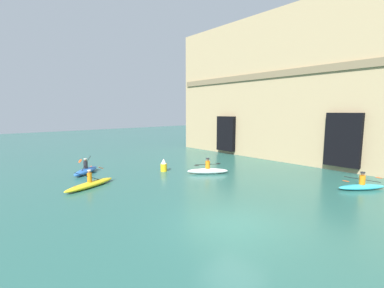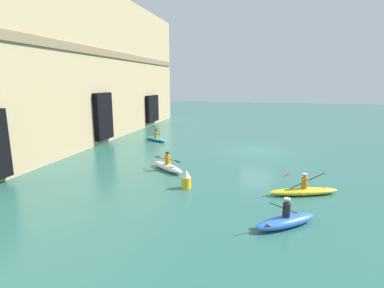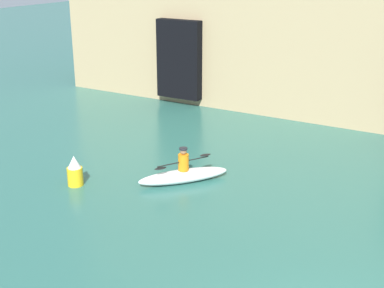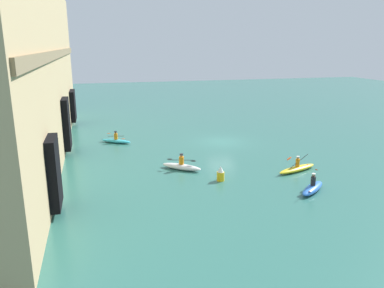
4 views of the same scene
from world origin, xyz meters
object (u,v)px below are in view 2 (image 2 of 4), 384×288
Objects in this scene: marker_buoy at (186,180)px; kayak_blue at (286,220)px; kayak_cyan at (156,139)px; kayak_yellow at (304,191)px; kayak_white at (168,166)px.

kayak_blue is at bearing -123.86° from marker_buoy.
kayak_cyan is 13.51m from marker_buoy.
kayak_yellow is at bearing -8.94° from kayak_cyan.
kayak_cyan is 1.08× the size of kayak_blue.
marker_buoy is at bearing -71.74° from kayak_blue.
kayak_cyan reaches higher than marker_buoy.
kayak_cyan is 16.79m from kayak_yellow.
kayak_cyan is at bearing -26.37° from kayak_white.
kayak_yellow reaches higher than marker_buoy.
kayak_yellow is at bearing -157.88° from kayak_white.
kayak_white is (2.47, 8.03, 0.05)m from kayak_yellow.
kayak_yellow is 1.27× the size of kayak_white.
kayak_white is (-9.11, -4.13, 0.04)m from kayak_cyan.
kayak_cyan is 2.83× the size of marker_buoy.
kayak_yellow reaches higher than kayak_cyan.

